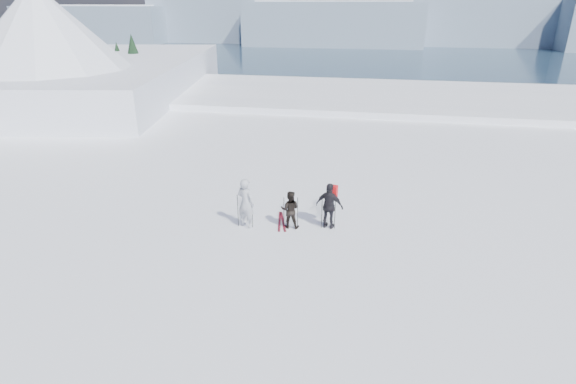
% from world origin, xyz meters
% --- Properties ---
extents(lake_basin, '(820.00, 820.00, 71.62)m').
position_xyz_m(lake_basin, '(0.00, 30.00, -6.50)').
color(lake_basin, white).
rests_on(lake_basin, ground).
extents(far_mountain_range, '(770.00, 110.00, 53.00)m').
position_xyz_m(far_mountain_range, '(29.60, 454.78, -7.19)').
color(far_mountain_range, slate).
rests_on(far_mountain_range, ground).
extents(near_ridge, '(31.37, 35.68, 25.62)m').
position_xyz_m(near_ridge, '(-26.59, 29.31, -3.50)').
color(near_ridge, white).
rests_on(near_ridge, ground).
extents(skier_grey, '(0.85, 0.71, 1.98)m').
position_xyz_m(skier_grey, '(-3.23, 3.66, 0.99)').
color(skier_grey, '#989BA6').
rests_on(skier_grey, ground).
extents(skier_dark, '(0.75, 0.60, 1.50)m').
position_xyz_m(skier_dark, '(-1.57, 3.90, 0.75)').
color(skier_dark, black).
rests_on(skier_dark, ground).
extents(skier_pack, '(1.14, 0.68, 1.82)m').
position_xyz_m(skier_pack, '(-0.08, 4.14, 0.91)').
color(skier_pack, black).
rests_on(skier_pack, ground).
extents(backpack, '(0.43, 0.30, 0.53)m').
position_xyz_m(backpack, '(-0.03, 4.38, 2.09)').
color(backpack, red).
rests_on(backpack, skier_pack).
extents(ski_poles, '(3.71, 0.53, 1.32)m').
position_xyz_m(ski_poles, '(-1.68, 3.83, 0.62)').
color(ski_poles, black).
rests_on(ski_poles, ground).
extents(skis_loose, '(0.62, 1.69, 0.03)m').
position_xyz_m(skis_loose, '(-1.98, 4.27, 0.01)').
color(skis_loose, black).
rests_on(skis_loose, ground).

